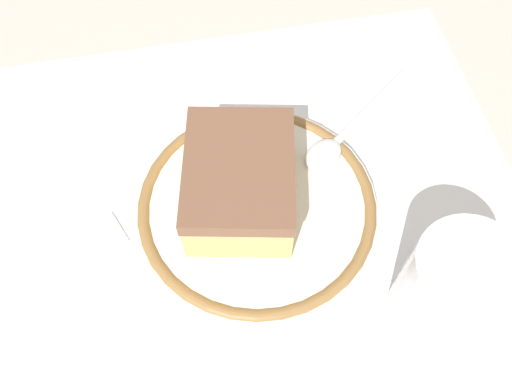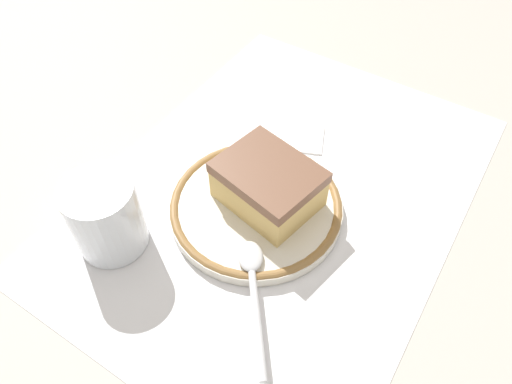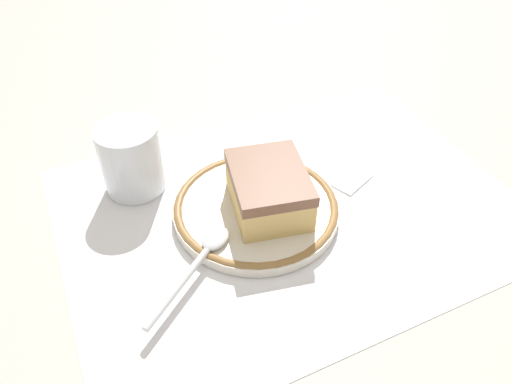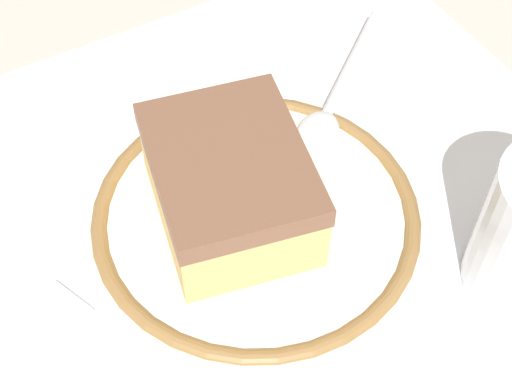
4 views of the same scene
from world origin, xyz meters
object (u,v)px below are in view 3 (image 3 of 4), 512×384
at_px(cake_slice, 267,188).
at_px(cup, 132,162).
at_px(sugar_packet, 352,179).
at_px(plate, 256,208).
at_px(spoon, 201,257).
at_px(napkin, 398,167).

distance_m(cake_slice, cup, 0.16).
bearing_deg(sugar_packet, plate, 0.95).
height_order(plate, spoon, spoon).
distance_m(cake_slice, sugar_packet, 0.12).
xyz_separation_m(plate, spoon, (0.08, 0.05, 0.01)).
height_order(cake_slice, sugar_packet, cake_slice).
distance_m(plate, napkin, 0.20).
bearing_deg(spoon, plate, -149.22).
distance_m(spoon, napkin, 0.29).
distance_m(cup, sugar_packet, 0.27).
xyz_separation_m(cake_slice, cup, (0.12, -0.11, -0.00)).
bearing_deg(cake_slice, plate, -19.83).
distance_m(spoon, sugar_packet, 0.22).
bearing_deg(cup, napkin, 161.19).
bearing_deg(cup, spoon, 100.61).
relative_size(plate, cup, 2.26).
distance_m(plate, sugar_packet, 0.13).
bearing_deg(sugar_packet, cup, -22.68).
bearing_deg(napkin, spoon, 9.66).
height_order(spoon, cup, cup).
xyz_separation_m(cup, napkin, (-0.31, 0.11, -0.04)).
height_order(napkin, sugar_packet, sugar_packet).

